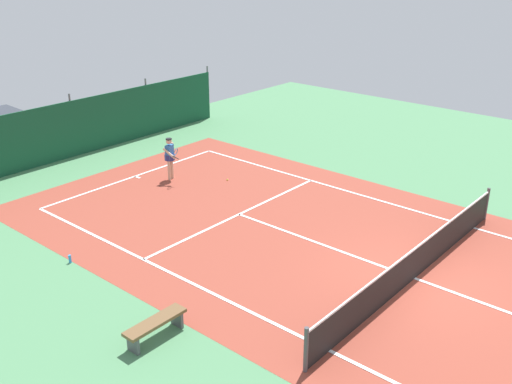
% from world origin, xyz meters
% --- Properties ---
extents(ground_plane, '(36.00, 36.00, 0.00)m').
position_xyz_m(ground_plane, '(0.00, 0.00, 0.00)').
color(ground_plane, '#4C8456').
extents(court_surface, '(11.02, 26.60, 0.01)m').
position_xyz_m(court_surface, '(0.00, 0.00, 0.00)').
color(court_surface, brown).
rests_on(court_surface, ground).
extents(tennis_net, '(10.12, 0.10, 1.10)m').
position_xyz_m(tennis_net, '(0.00, 0.00, 0.51)').
color(tennis_net, black).
rests_on(tennis_net, ground).
extents(back_fence, '(16.30, 0.98, 2.70)m').
position_xyz_m(back_fence, '(-0.00, 16.31, 0.67)').
color(back_fence, '#14472D').
rests_on(back_fence, ground).
extents(tennis_player, '(0.57, 0.82, 1.64)m').
position_xyz_m(tennis_player, '(0.74, 10.61, 0.96)').
color(tennis_player, '#D8AD8C').
rests_on(tennis_player, ground).
extents(tennis_ball_near_player, '(0.07, 0.07, 0.07)m').
position_xyz_m(tennis_ball_near_player, '(2.04, 8.85, 0.03)').
color(tennis_ball_near_player, '#CCDB33').
rests_on(tennis_ball_near_player, ground).
extents(parked_car, '(2.15, 4.27, 1.68)m').
position_xyz_m(parked_car, '(-1.45, 19.19, 0.84)').
color(parked_car, maroon).
rests_on(parked_car, ground).
extents(courtside_bench, '(1.60, 0.40, 0.49)m').
position_xyz_m(courtside_bench, '(-6.31, 3.27, 0.37)').
color(courtside_bench, brown).
rests_on(courtside_bench, ground).
extents(water_bottle, '(0.08, 0.08, 0.24)m').
position_xyz_m(water_bottle, '(-5.57, 7.86, 0.12)').
color(water_bottle, '#338CD8').
rests_on(water_bottle, ground).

